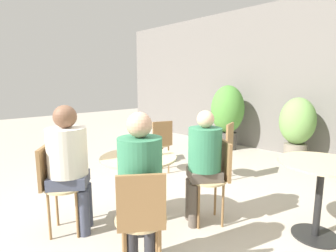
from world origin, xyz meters
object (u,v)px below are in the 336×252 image
bistro_chair_3 (160,141)px  cafe_table_near (139,174)px  beer_glass_0 (126,146)px  bistro_chair_5 (224,145)px  bistro_chair_1 (141,216)px  seated_person_0 (69,159)px  bistro_chair_2 (216,173)px  bistro_chair_0 (55,180)px  seated_person_2 (203,157)px  seated_person_1 (140,180)px  beer_glass_1 (152,147)px  potted_plant_1 (297,125)px  potted_plant_0 (227,113)px  cafe_table_far (320,181)px  bistro_chair_4 (137,135)px

bistro_chair_3 → cafe_table_near: bearing=59.6°
beer_glass_0 → bistro_chair_5: bearing=91.2°
bistro_chair_1 → seated_person_0: (-1.00, -0.03, 0.20)m
bistro_chair_2 → seated_person_0: size_ratio=0.69×
bistro_chair_0 → bistro_chair_2: size_ratio=1.00×
seated_person_0 → seated_person_2: seated_person_0 is taller
bistro_chair_5 → seated_person_1: (0.66, -2.09, 0.21)m
seated_person_0 → beer_glass_1: seated_person_0 is taller
cafe_table_near → potted_plant_1: (0.27, 3.42, 0.13)m
cafe_table_near → potted_plant_0: 3.53m
bistro_chair_3 → beer_glass_0: size_ratio=4.52×
bistro_chair_2 → bistro_chair_3: same height
potted_plant_0 → bistro_chair_1: bearing=-65.3°
bistro_chair_1 → seated_person_0: seated_person_0 is taller
beer_glass_0 → beer_glass_1: 0.25m
cafe_table_near → beer_glass_1: size_ratio=4.33×
seated_person_1 → potted_plant_1: (-0.24, 3.81, -0.06)m
cafe_table_far → seated_person_2: 1.07m
beer_glass_1 → potted_plant_1: (0.20, 3.31, -0.14)m
beer_glass_0 → beer_glass_1: size_ratio=1.11×
cafe_table_far → bistro_chair_1: bistro_chair_1 is taller
cafe_table_far → potted_plant_0: size_ratio=0.54×
cafe_table_far → beer_glass_1: 1.57m
seated_person_0 → beer_glass_0: 0.53m
cafe_table_far → bistro_chair_3: 2.28m
beer_glass_1 → potted_plant_0: 3.44m
cafe_table_far → bistro_chair_2: (-0.83, -0.43, -0.02)m
cafe_table_near → beer_glass_0: bearing=-151.3°
bistro_chair_3 → seated_person_2: size_ratio=0.73×
seated_person_1 → bistro_chair_1: bearing=90.0°
potted_plant_0 → bistro_chair_5: bearing=-59.0°
cafe_table_far → seated_person_2: seated_person_2 is taller
cafe_table_near → seated_person_2: bearing=52.6°
bistro_chair_1 → beer_glass_0: size_ratio=4.52×
potted_plant_1 → bistro_chair_4: bearing=-131.4°
seated_person_1 → beer_glass_0: 0.71m
cafe_table_far → bistro_chair_2: 0.93m
bistro_chair_4 → seated_person_0: seated_person_0 is taller
bistro_chair_0 → bistro_chair_5: size_ratio=1.00×
seated_person_0 → beer_glass_1: size_ratio=7.24×
bistro_chair_3 → seated_person_1: (1.49, -1.60, 0.21)m
bistro_chair_2 → seated_person_0: bearing=-90.0°
seated_person_0 → bistro_chair_5: bearing=-58.7°
bistro_chair_1 → bistro_chair_3: 2.32m
bistro_chair_0 → beer_glass_0: size_ratio=4.52×
seated_person_0 → seated_person_1: same height
bistro_chair_4 → potted_plant_0: 2.13m
cafe_table_near → potted_plant_0: bearing=108.7°
bistro_chair_3 → bistro_chair_1: bearing=64.1°
bistro_chair_1 → beer_glass_1: bearing=-99.3°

